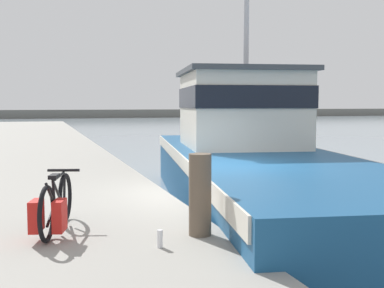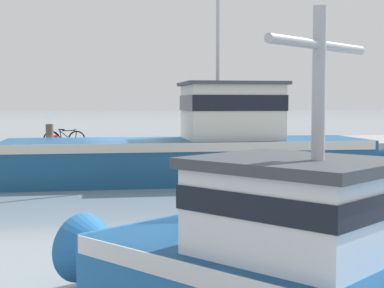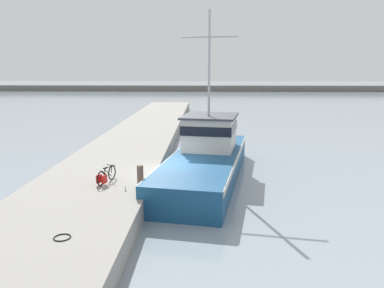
{
  "view_description": "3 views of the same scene",
  "coord_description": "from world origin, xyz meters",
  "px_view_note": "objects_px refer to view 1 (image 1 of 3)",
  "views": [
    {
      "loc": [
        -3.18,
        -8.35,
        2.6
      ],
      "look_at": [
        -0.23,
        0.86,
        1.79
      ],
      "focal_mm": 45.0,
      "sensor_mm": 36.0,
      "label": 1
    },
    {
      "loc": [
        21.31,
        -4.89,
        2.79
      ],
      "look_at": [
        0.39,
        2.43,
        1.21
      ],
      "focal_mm": 55.0,
      "sensor_mm": 36.0,
      "label": 2
    },
    {
      "loc": [
        1.62,
        -18.7,
        6.25
      ],
      "look_at": [
        0.85,
        3.63,
        1.69
      ],
      "focal_mm": 35.0,
      "sensor_mm": 36.0,
      "label": 3
    }
  ],
  "objects_px": {
    "fishing_boat_main": "(249,160)",
    "bicycle_touring": "(54,207)",
    "mooring_post": "(200,195)",
    "water_bottle_by_bike": "(160,239)"
  },
  "relations": [
    {
      "from": "fishing_boat_main",
      "to": "bicycle_touring",
      "type": "height_order",
      "value": "fishing_boat_main"
    },
    {
      "from": "fishing_boat_main",
      "to": "water_bottle_by_bike",
      "type": "height_order",
      "value": "fishing_boat_main"
    },
    {
      "from": "fishing_boat_main",
      "to": "water_bottle_by_bike",
      "type": "relative_size",
      "value": 73.37
    },
    {
      "from": "bicycle_touring",
      "to": "mooring_post",
      "type": "xyz_separation_m",
      "value": [
        1.76,
        -0.61,
        0.17
      ]
    },
    {
      "from": "fishing_boat_main",
      "to": "bicycle_touring",
      "type": "xyz_separation_m",
      "value": [
        -4.79,
        -4.51,
        0.07
      ]
    },
    {
      "from": "fishing_boat_main",
      "to": "bicycle_touring",
      "type": "relative_size",
      "value": 9.15
    },
    {
      "from": "fishing_boat_main",
      "to": "mooring_post",
      "type": "height_order",
      "value": "fishing_boat_main"
    },
    {
      "from": "bicycle_touring",
      "to": "mooring_post",
      "type": "distance_m",
      "value": 1.87
    },
    {
      "from": "bicycle_touring",
      "to": "fishing_boat_main",
      "type": "bearing_deg",
      "value": 58.52
    },
    {
      "from": "bicycle_touring",
      "to": "water_bottle_by_bike",
      "type": "distance_m",
      "value": 1.52
    }
  ]
}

